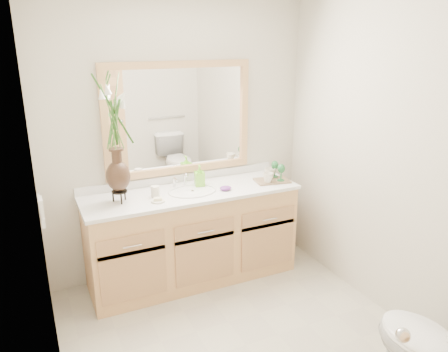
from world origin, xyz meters
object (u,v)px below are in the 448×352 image
tumbler (155,191)px  soap_bottle (199,176)px  tray (272,181)px  flower_vase (114,126)px

tumbler → soap_bottle: (0.43, 0.11, 0.04)m
soap_bottle → tray: soap_bottle is taller
flower_vase → tumbler: 0.64m
tumbler → tray: 1.07m
flower_vase → tray: size_ratio=3.02×
flower_vase → tray: 1.49m
flower_vase → soap_bottle: (0.72, 0.10, -0.53)m
tumbler → soap_bottle: bearing=13.8°
tumbler → tray: tumbler is taller
soap_bottle → tray: 0.66m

